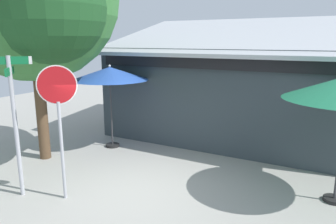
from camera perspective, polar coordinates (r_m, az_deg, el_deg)
The scene contains 5 objects.
ground_plane at distance 7.81m, azimuth -5.79°, elevation -13.47°, with size 28.00×28.00×0.10m, color #9E9B93.
cafe_building at distance 11.72m, azimuth 12.05°, elevation 4.00°, with size 8.72×5.43×4.27m.
street_sign_post at distance 7.50m, azimuth -25.81°, elevation -0.32°, with size 0.63×0.61×3.09m.
stop_sign at distance 6.94m, azimuth -19.01°, elevation 0.87°, with size 0.63×0.53×2.91m.
patio_umbrella_royal_blue_left at distance 10.11m, azimuth -10.40°, elevation 6.71°, with size 2.42×2.42×2.65m.
Camera 1 is at (4.00, -5.76, 3.39)m, focal length 34.01 mm.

